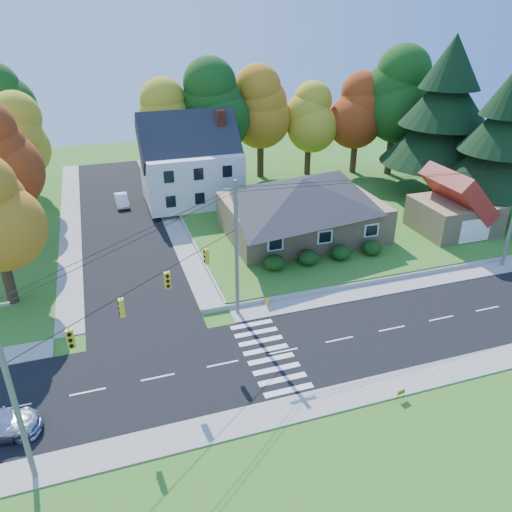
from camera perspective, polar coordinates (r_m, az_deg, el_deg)
The scene contains 24 objects.
ground at distance 32.58m, azimuth 3.11°, elevation -10.84°, with size 120.00×120.00×0.00m, color #3D7923.
road_main at distance 32.57m, azimuth 3.11°, elevation -10.83°, with size 90.00×8.00×0.02m, color black.
road_cross at distance 53.77m, azimuth -15.15°, elevation 4.06°, with size 8.00×44.00×0.02m, color black.
sidewalk_north at distance 36.40m, azimuth 0.27°, elevation -6.26°, with size 90.00×2.00×0.08m, color #9C9A90.
sidewalk_south at distance 29.07m, azimuth 6.81°, elevation -16.42°, with size 90.00×2.00×0.08m, color #9C9A90.
lawn at distance 54.06m, azimuth 7.99°, elevation 5.14°, with size 30.00×30.00×0.50m, color #3D7923.
ranch_house at distance 46.76m, azimuth 5.31°, elevation 5.79°, with size 14.60×10.60×5.40m.
colonial_house at distance 55.03m, azimuth -7.45°, elevation 10.33°, with size 10.40×8.40×9.60m.
garage at distance 50.89m, azimuth 21.85°, elevation 5.19°, with size 7.30×6.30×4.60m.
hedge_row at distance 42.27m, azimuth 7.86°, elevation 0.14°, with size 10.70×1.70×1.27m.
traffic_infrastructure at distance 30.79m, azimuth 2.18°, elevation -1.81°, with size 38.10×10.66×10.00m.
tree_lot_0 at distance 59.61m, azimuth -10.85°, elevation 15.04°, with size 6.72×6.72×12.51m.
tree_lot_1 at distance 59.49m, azimuth -4.86°, elevation 16.66°, with size 7.84×7.84×14.60m.
tree_lot_2 at distance 62.20m, azimuth 0.53°, elevation 16.57°, with size 7.28×7.28×13.56m.
tree_lot_3 at distance 63.70m, azimuth 6.14°, elevation 15.47°, with size 6.16×6.16×11.47m.
tree_lot_4 at distance 65.38m, azimuth 11.54°, elevation 15.97°, with size 6.72×6.72×12.51m.
tree_lot_5 at distance 65.45m, azimuth 15.79°, elevation 17.29°, with size 8.40×8.40×15.64m.
conifer_east_a at distance 59.78m, azimuth 20.75°, elevation 14.94°, with size 12.80×12.80×16.96m.
conifer_east_b at distance 54.78m, azimuth 26.49°, elevation 11.75°, with size 11.20×11.20×14.84m.
tree_west_2 at distance 57.70m, azimuth -25.68°, elevation 12.06°, with size 6.72×6.72×12.51m.
tree_west_3 at distance 65.52m, azimuth -27.06°, elevation 14.45°, with size 7.84×7.84×14.60m.
white_car at distance 57.52m, azimuth -15.10°, elevation 6.22°, with size 1.32×3.80×1.25m, color white.
fire_hydrant at distance 36.88m, azimuth 1.30°, elevation -5.24°, with size 0.41×0.31×0.71m.
yard_sign at distance 30.00m, azimuth 16.25°, elevation -14.74°, with size 0.54×0.14×0.68m.
Camera 1 is at (-9.76, -23.98, 19.78)m, focal length 35.00 mm.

